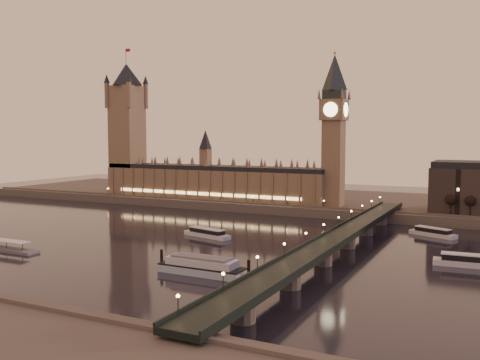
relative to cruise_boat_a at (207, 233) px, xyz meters
The scene contains 13 objects.
ground 21.87m from the cruise_boat_a, 143.26° to the right, with size 700.00×700.00×0.00m, color black.
far_embankment 152.50m from the cruise_boat_a, 85.28° to the left, with size 560.00×130.00×6.00m, color #423D35.
palace_of_westminster 123.93m from the cruise_boat_a, 118.07° to the left, with size 180.00×26.62×52.00m.
victoria_tower 186.04m from the cruise_boat_a, 141.85° to the left, with size 31.68×31.68×118.00m.
big_ben 129.70m from the cruise_boat_a, 71.30° to the left, with size 17.68×17.68×104.00m.
westminster_bridge 75.38m from the cruise_boat_a, ahead, with size 13.20×260.00×15.30m.
bare_tree_0 147.84m from the cruise_boat_a, 40.68° to the left, with size 6.22×6.22×12.65m.
bare_tree_1 158.13m from the cruise_boat_a, 37.53° to the left, with size 6.22×6.22×12.65m.
cruise_boat_a is the anchor object (origin of this frame).
cruise_boat_b 121.30m from the cruise_boat_a, 27.51° to the left, with size 25.79×16.17×4.69m.
cruise_boat_c 128.30m from the cruise_boat_a, ahead, with size 26.25×8.90×5.16m.
moored_barge 76.29m from the cruise_boat_a, 61.42° to the right, with size 41.00×10.41×7.51m.
pontoon_pier 101.32m from the cruise_boat_a, 135.17° to the right, with size 44.27×7.38×11.80m.
Camera 1 is at (158.67, -230.72, 54.19)m, focal length 40.00 mm.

